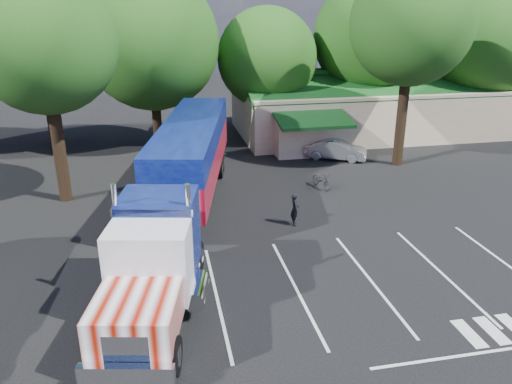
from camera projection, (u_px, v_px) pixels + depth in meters
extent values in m
plane|color=black|center=(264.00, 227.00, 25.51)|extent=(120.00, 120.00, 0.00)
cube|color=beige|center=(376.00, 109.00, 43.88)|extent=(24.00, 11.00, 4.00)
cube|color=#164E1D|center=(391.00, 84.00, 40.79)|extent=(24.20, 6.25, 2.10)
cube|color=#164E1D|center=(367.00, 76.00, 45.19)|extent=(24.20, 6.25, 2.10)
cube|color=beige|center=(307.00, 136.00, 37.39)|extent=(5.00, 2.50, 2.80)
cube|color=#164E1D|center=(314.00, 120.00, 35.67)|extent=(5.40, 3.19, 0.80)
cylinder|color=black|center=(52.00, 123.00, 38.70)|extent=(0.70, 0.70, 4.00)
sphere|color=#184513|center=(42.00, 54.00, 36.87)|extent=(8.40, 8.40, 8.40)
cylinder|color=black|center=(157.00, 121.00, 38.66)|extent=(0.70, 0.70, 4.30)
sphere|color=#184513|center=(151.00, 42.00, 36.56)|extent=(10.00, 10.00, 10.00)
cylinder|color=black|center=(266.00, 117.00, 41.64)|extent=(0.70, 0.70, 3.60)
sphere|color=#184513|center=(267.00, 58.00, 39.94)|extent=(8.00, 8.00, 8.00)
cylinder|color=black|center=(366.00, 106.00, 43.61)|extent=(0.70, 0.70, 4.50)
sphere|color=#184513|center=(371.00, 36.00, 41.53)|extent=(9.60, 9.60, 9.60)
cylinder|color=black|center=(476.00, 108.00, 44.47)|extent=(0.70, 0.70, 3.90)
sphere|color=#184513|center=(487.00, 40.00, 42.38)|extent=(10.40, 10.40, 10.40)
cylinder|color=black|center=(59.00, 150.00, 28.00)|extent=(0.70, 0.70, 6.00)
sphere|color=#184513|center=(44.00, 42.00, 25.92)|extent=(7.60, 7.60, 7.60)
cylinder|color=black|center=(401.00, 119.00, 34.27)|extent=(0.70, 0.70, 6.50)
sphere|color=#184513|center=(411.00, 23.00, 32.05)|extent=(8.00, 8.00, 8.00)
cube|color=black|center=(155.00, 292.00, 18.25)|extent=(2.73, 7.94, 0.28)
cube|color=white|center=(126.00, 375.00, 14.34)|extent=(2.81, 0.86, 0.62)
cube|color=white|center=(126.00, 350.00, 14.31)|extent=(1.35, 0.41, 1.01)
cube|color=white|center=(136.00, 317.00, 15.44)|extent=(3.09, 3.18, 1.29)
cube|color=silver|center=(150.00, 262.00, 17.31)|extent=(3.13, 2.34, 2.59)
cube|color=black|center=(144.00, 258.00, 16.42)|extent=(2.55, 0.62, 1.13)
cube|color=white|center=(152.00, 213.00, 17.68)|extent=(2.89, 0.72, 0.28)
cube|color=#0D125B|center=(160.00, 231.00, 19.12)|extent=(3.22, 2.78, 3.04)
cylinder|color=white|center=(118.00, 233.00, 18.04)|extent=(0.24, 0.24, 3.83)
cylinder|color=white|center=(190.00, 234.00, 18.02)|extent=(0.24, 0.24, 3.83)
cylinder|color=white|center=(115.00, 290.00, 18.37)|extent=(1.10, 1.92, 0.74)
cylinder|color=white|center=(197.00, 290.00, 18.34)|extent=(1.10, 1.92, 0.74)
cube|color=silver|center=(193.00, 159.00, 28.31)|extent=(5.84, 14.70, 1.69)
cube|color=#090A56|center=(192.00, 133.00, 27.77)|extent=(5.84, 14.70, 1.35)
cube|color=black|center=(203.00, 159.00, 33.25)|extent=(2.14, 4.13, 0.39)
cube|color=black|center=(161.00, 231.00, 23.22)|extent=(0.16, 0.16, 1.58)
cube|color=black|center=(195.00, 231.00, 23.21)|extent=(0.16, 0.16, 1.58)
cube|color=white|center=(207.00, 155.00, 35.83)|extent=(2.67, 0.69, 0.14)
cylinder|color=black|center=(96.00, 356.00, 15.29)|extent=(0.64, 1.29, 1.24)
cylinder|color=black|center=(173.00, 356.00, 15.27)|extent=(0.64, 1.29, 1.24)
cylinder|color=black|center=(136.00, 271.00, 20.13)|extent=(0.64, 1.29, 1.24)
cylinder|color=black|center=(194.00, 271.00, 20.11)|extent=(0.64, 1.29, 1.24)
cylinder|color=black|center=(143.00, 256.00, 21.28)|extent=(0.64, 1.29, 1.24)
cylinder|color=black|center=(198.00, 256.00, 21.26)|extent=(0.64, 1.29, 1.24)
cylinder|color=black|center=(183.00, 168.00, 32.54)|extent=(0.64, 1.29, 1.24)
cylinder|color=black|center=(220.00, 168.00, 32.52)|extent=(0.64, 1.29, 1.24)
cylinder|color=black|center=(186.00, 162.00, 33.80)|extent=(0.64, 1.29, 1.24)
cylinder|color=black|center=(221.00, 162.00, 33.78)|extent=(0.64, 1.29, 1.24)
imported|color=black|center=(295.00, 209.00, 25.49)|extent=(0.49, 0.68, 1.73)
imported|color=black|center=(322.00, 180.00, 30.76)|extent=(1.18, 2.06, 1.02)
imported|color=#B2B5BB|center=(336.00, 150.00, 36.29)|extent=(4.62, 3.38, 1.45)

